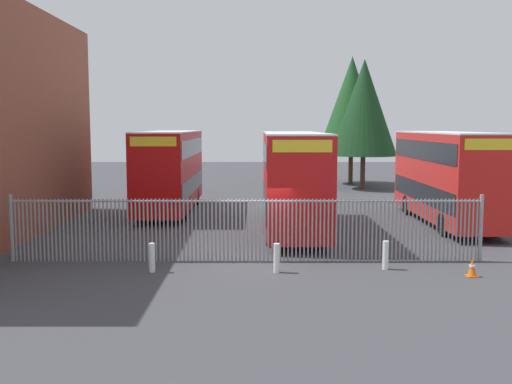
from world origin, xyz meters
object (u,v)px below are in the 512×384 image
double_decker_bus_behind_fence_left (170,168)px  bollard_near_left (151,258)px  bollard_near_right (385,255)px  double_decker_bus_near_gate (292,177)px  bollard_center_front (276,258)px  double_decker_bus_behind_fence_right (446,174)px  traffic_cone_by_gate (471,268)px

double_decker_bus_behind_fence_left → bollard_near_left: double_decker_bus_behind_fence_left is taller
bollard_near_left → bollard_near_right: same height
double_decker_bus_near_gate → bollard_near_right: 8.01m
double_decker_bus_behind_fence_left → bollard_near_right: double_decker_bus_behind_fence_left is taller
double_decker_bus_behind_fence_left → bollard_near_right: 16.32m
bollard_center_front → bollard_near_right: same height
double_decker_bus_near_gate → double_decker_bus_behind_fence_right: (7.52, 2.04, 0.00)m
double_decker_bus_behind_fence_left → bollard_near_left: (1.32, -13.86, -1.95)m
traffic_cone_by_gate → bollard_near_right: bearing=158.7°
bollard_near_left → double_decker_bus_near_gate: bearing=56.8°
double_decker_bus_behind_fence_right → bollard_near_left: double_decker_bus_behind_fence_right is taller
traffic_cone_by_gate → double_decker_bus_near_gate: bearing=121.8°
bollard_center_front → double_decker_bus_behind_fence_left: bearing=111.0°
bollard_near_left → traffic_cone_by_gate: bollard_near_left is taller
double_decker_bus_behind_fence_left → traffic_cone_by_gate: 18.60m
double_decker_bus_behind_fence_right → bollard_near_left: (-12.55, -9.72, -1.95)m
double_decker_bus_behind_fence_right → traffic_cone_by_gate: 10.82m
double_decker_bus_near_gate → traffic_cone_by_gate: double_decker_bus_near_gate is taller
bollard_center_front → traffic_cone_by_gate: bearing=-5.1°
bollard_near_left → bollard_center_front: (4.04, -0.07, 0.00)m
double_decker_bus_behind_fence_left → double_decker_bus_behind_fence_right: (13.87, -4.13, 0.00)m
double_decker_bus_behind_fence_left → traffic_cone_by_gate: double_decker_bus_behind_fence_left is taller
bollard_near_left → traffic_cone_by_gate: size_ratio=1.61×
double_decker_bus_behind_fence_left → double_decker_bus_behind_fence_right: size_ratio=1.00×
bollard_center_front → bollard_near_right: 3.64m
double_decker_bus_near_gate → double_decker_bus_behind_fence_left: 8.85m
bollard_near_right → traffic_cone_by_gate: 2.71m
bollard_near_right → bollard_near_left: bearing=-177.3°
traffic_cone_by_gate → double_decker_bus_behind_fence_right: bearing=77.0°
double_decker_bus_behind_fence_right → double_decker_bus_behind_fence_left: bearing=163.4°
double_decker_bus_near_gate → double_decker_bus_behind_fence_right: size_ratio=1.00×
double_decker_bus_behind_fence_right → traffic_cone_by_gate: size_ratio=18.32×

